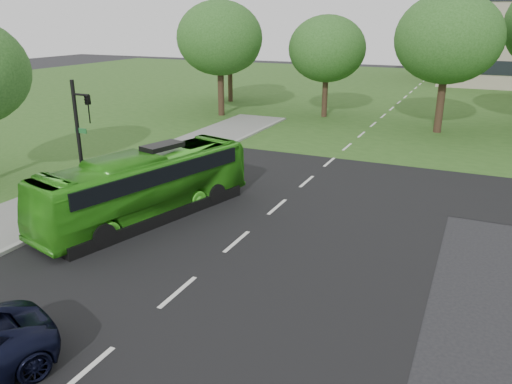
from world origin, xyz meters
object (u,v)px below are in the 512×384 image
Objects in this scene: tree_park_a at (220,38)px; traffic_light at (82,138)px; tree_park_b at (327,49)px; tree_park_f at (230,45)px; bus at (146,185)px; tree_park_c at (448,39)px.

tree_park_a is 1.67× the size of traffic_light.
traffic_light is at bearing -95.56° from tree_park_b.
tree_park_f is (-10.99, 3.98, -0.11)m from tree_park_b.
tree_park_f reaches higher than bus.
tree_park_f is 30.83m from traffic_light.
tree_park_f is at bearing 162.46° from tree_park_c.
tree_park_c is at bearing 1.94° from tree_park_a.
traffic_light is (-11.88, -23.12, -3.28)m from tree_park_c.
tree_park_f is (-2.76, 7.04, -0.92)m from tree_park_a.
tree_park_a reaches higher than bus.
tree_park_a is at bearing -178.06° from tree_park_c.
tree_park_a is at bearing 125.62° from bus.
tree_park_b reaches higher than traffic_light.
tree_park_a is 1.14× the size of tree_park_b.
bus is 1.76× the size of traffic_light.
tree_park_a is 23.44m from traffic_light.
traffic_light is (8.50, -29.56, -2.14)m from tree_park_f.
tree_park_c reaches higher than tree_park_b.
tree_park_c reaches higher than tree_park_a.
tree_park_c reaches higher than traffic_light.
tree_park_c is 0.98× the size of bus.
tree_park_a reaches higher than tree_park_f.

